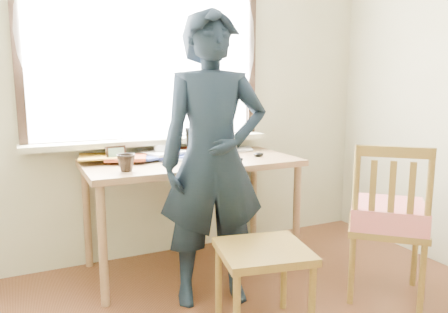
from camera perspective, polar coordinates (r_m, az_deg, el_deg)
name	(u,v)px	position (r m, az deg, el deg)	size (l,w,h in m)	color
room_shell	(310,16)	(1.86, 11.17, 17.57)	(3.52, 4.02, 2.61)	beige
desk	(191,171)	(3.19, -4.28, -1.90)	(1.52, 0.76, 0.82)	#916E48
laptop	(212,151)	(3.19, -1.61, 0.66)	(0.35, 0.29, 0.23)	black
mug_white	(162,151)	(3.29, -8.05, 0.76)	(0.13, 0.13, 0.10)	white
mug_dark	(126,163)	(2.82, -12.67, -0.81)	(0.12, 0.12, 0.11)	black
mouse	(258,155)	(3.29, 4.51, 0.25)	(0.08, 0.06, 0.03)	black
desk_clutter	(152,154)	(3.30, -9.37, 0.38)	(0.92, 0.58, 0.06)	#A33D1E
book_a	(139,156)	(3.30, -10.99, 0.05)	(0.20, 0.27, 0.03)	white
book_b	(231,149)	(3.60, 0.87, 1.00)	(0.17, 0.24, 0.02)	white
picture_frame	(116,155)	(3.12, -13.92, 0.16)	(0.14, 0.03, 0.11)	black
work_chair	(263,261)	(2.46, 5.14, -13.39)	(0.55, 0.54, 0.49)	olive
side_chair	(388,217)	(2.98, 20.59, -7.41)	(0.65, 0.64, 1.01)	olive
person	(213,161)	(2.67, -1.41, -0.53)	(0.66, 0.43, 1.80)	black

